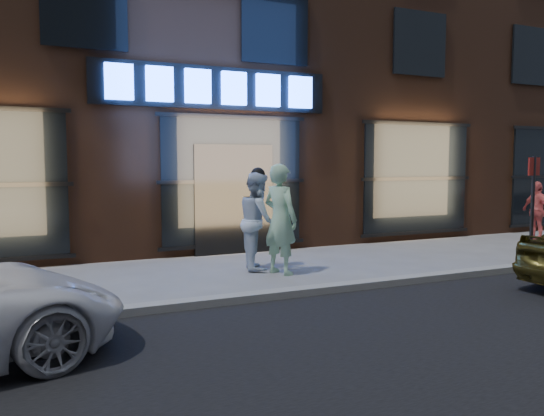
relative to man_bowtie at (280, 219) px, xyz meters
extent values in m
plane|color=slate|center=(-0.04, -1.57, -0.99)|extent=(90.00, 90.00, 0.00)
cube|color=gray|center=(-0.04, -1.57, -0.93)|extent=(60.00, 0.25, 0.12)
cube|color=#54301E|center=(-0.04, 6.43, 4.01)|extent=(30.00, 8.00, 10.00)
cube|color=black|center=(-0.44, 2.38, 2.61)|extent=(5.20, 0.06, 0.90)
cube|color=black|center=(-0.04, 2.35, 0.21)|extent=(1.80, 0.10, 2.40)
cube|color=#FFBF72|center=(-0.04, 2.41, 0.61)|extent=(3.00, 0.04, 2.60)
cube|color=black|center=(-0.04, 2.37, 0.61)|extent=(3.20, 0.06, 2.80)
cube|color=#FFBF72|center=(4.96, 2.41, 0.61)|extent=(3.00, 0.04, 2.60)
cube|color=black|center=(4.96, 2.37, 0.61)|extent=(3.20, 0.06, 2.80)
cube|color=black|center=(-3.04, 2.37, 4.01)|extent=(1.60, 0.06, 1.60)
cube|color=black|center=(0.96, 2.37, 4.01)|extent=(1.60, 0.06, 1.60)
cube|color=black|center=(4.96, 2.37, 4.01)|extent=(1.60, 0.06, 1.60)
cube|color=black|center=(8.96, 2.37, 4.01)|extent=(1.60, 0.06, 1.60)
cube|color=#2659FF|center=(-2.44, 2.31, 2.61)|extent=(0.55, 0.12, 0.70)
cube|color=#2659FF|center=(-1.64, 2.31, 2.61)|extent=(0.55, 0.12, 0.70)
cube|color=#2659FF|center=(-0.84, 2.31, 2.61)|extent=(0.55, 0.12, 0.70)
cube|color=#2659FF|center=(-0.04, 2.31, 2.61)|extent=(0.55, 0.12, 0.70)
cube|color=#2659FF|center=(0.76, 2.31, 2.61)|extent=(0.55, 0.12, 0.70)
cube|color=#2659FF|center=(1.56, 2.31, 2.61)|extent=(0.55, 0.12, 0.70)
imported|color=#A7DBB3|center=(0.00, 0.00, 0.00)|extent=(0.72, 0.85, 1.99)
imported|color=white|center=(-0.19, 0.58, -0.08)|extent=(0.89, 1.04, 1.84)
imported|color=#F16963|center=(7.87, 1.16, -0.23)|extent=(0.48, 0.93, 1.52)
cylinder|color=#262628|center=(4.57, -1.47, 0.07)|extent=(0.07, 0.07, 2.13)
cube|color=#A21B12|center=(4.57, -1.47, 0.94)|extent=(0.34, 0.08, 0.34)
camera|label=1|loc=(-3.96, -8.60, 1.02)|focal=35.00mm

